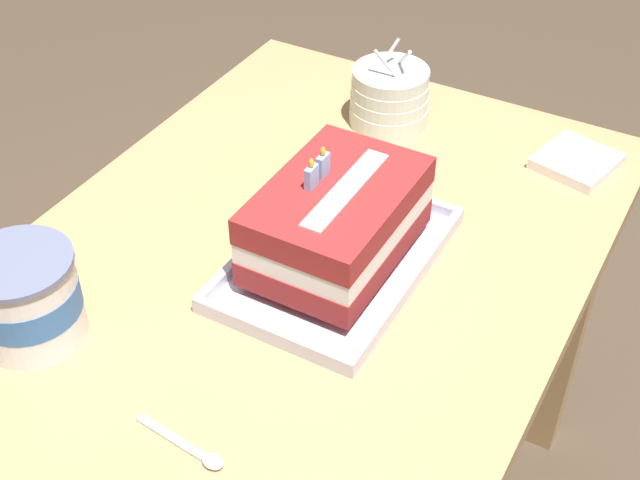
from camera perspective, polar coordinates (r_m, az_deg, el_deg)
dining_table at (r=1.31m, az=-0.97°, el=-4.45°), size 1.04×0.75×0.74m
foil_tray at (r=1.20m, az=1.05°, el=-1.34°), size 0.35×0.23×0.02m
birthday_cake at (r=1.16m, az=1.09°, el=1.33°), size 0.25×0.17×0.15m
bowl_stack at (r=1.48m, az=4.57°, el=9.32°), size 0.13×0.13×0.15m
ice_cream_tub at (r=1.13m, az=-18.64°, el=-3.58°), size 0.14×0.14×0.12m
serving_spoon_near_tray at (r=1.00m, az=-8.02°, el=-13.58°), size 0.03×0.12×0.01m
napkin_pile at (r=1.45m, az=16.39°, el=4.95°), size 0.14×0.13×0.02m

